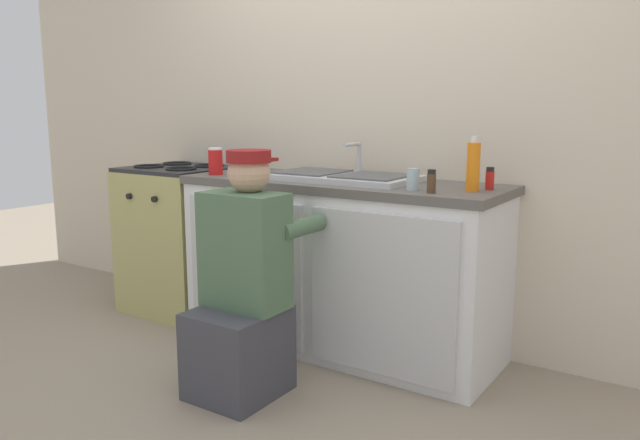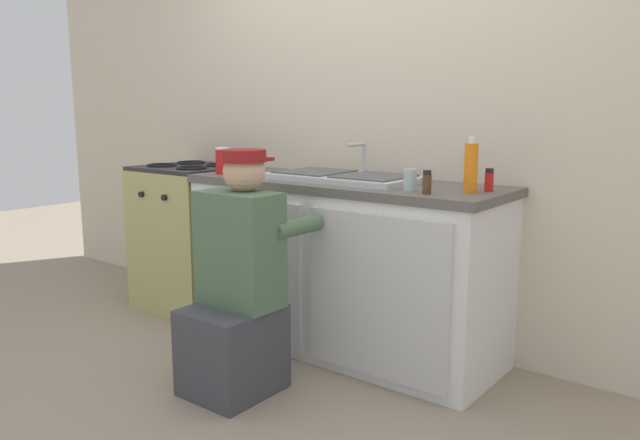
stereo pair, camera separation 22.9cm
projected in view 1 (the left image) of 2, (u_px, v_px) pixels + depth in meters
The scene contains 13 objects.
ground_plane at pixel (309, 364), 3.18m from camera, with size 12.00×12.00×0.00m, color gray.
back_wall at pixel (374, 114), 3.49m from camera, with size 6.00×0.10×2.50m, color beige.
counter_cabinet at pixel (340, 269), 3.34m from camera, with size 1.70×0.62×0.87m.
countertop at pixel (341, 184), 3.27m from camera, with size 1.74×0.62×0.04m, color #5B5651.
sink_double_basin at pixel (341, 176), 3.26m from camera, with size 0.80×0.44×0.19m.
stove_range at pixel (182, 238), 3.99m from camera, with size 0.63×0.62×0.93m.
plumber_person at pixel (243, 294), 2.80m from camera, with size 0.42×0.61×1.10m.
water_glass at pixel (413, 179), 2.86m from camera, with size 0.06×0.06×0.10m.
coffee_mug at pixel (246, 165), 3.61m from camera, with size 0.13×0.08×0.10m.
spice_bottle_red at pixel (490, 179), 2.87m from camera, with size 0.04×0.04×0.10m.
spice_bottle_pepper at pixel (431, 182), 2.76m from camera, with size 0.04×0.04×0.10m.
soda_cup_red at pixel (215, 161), 3.51m from camera, with size 0.08×0.08×0.15m.
soap_bottle_orange at pixel (473, 166), 2.80m from camera, with size 0.06×0.06×0.25m.
Camera 1 is at (1.70, -2.47, 1.29)m, focal length 35.00 mm.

